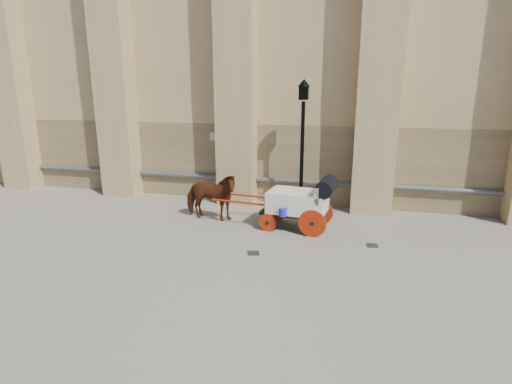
# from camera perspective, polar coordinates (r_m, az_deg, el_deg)

# --- Properties ---
(ground) EXTENTS (90.00, 90.00, 0.00)m
(ground) POSITION_cam_1_polar(r_m,az_deg,el_deg) (12.09, -3.09, -6.39)
(ground) COLOR slate
(ground) RESTS_ON ground
(horse) EXTENTS (1.99, 0.99, 1.64)m
(horse) POSITION_cam_1_polar(r_m,az_deg,el_deg) (13.41, -6.53, -0.63)
(horse) COLOR #5A2A14
(horse) RESTS_ON ground
(carriage) EXTENTS (3.99, 1.48, 1.71)m
(carriage) POSITION_cam_1_polar(r_m,az_deg,el_deg) (12.53, 6.54, -1.26)
(carriage) COLOR black
(carriage) RESTS_ON ground
(street_lamp) EXTENTS (0.43, 0.43, 4.63)m
(street_lamp) POSITION_cam_1_polar(r_m,az_deg,el_deg) (13.96, 6.63, 6.90)
(street_lamp) COLOR black
(street_lamp) RESTS_ON ground
(drain_grate_near) EXTENTS (0.41, 0.41, 0.01)m
(drain_grate_near) POSITION_cam_1_polar(r_m,az_deg,el_deg) (10.92, -0.39, -8.72)
(drain_grate_near) COLOR black
(drain_grate_near) RESTS_ON ground
(drain_grate_far) EXTENTS (0.34, 0.34, 0.01)m
(drain_grate_far) POSITION_cam_1_polar(r_m,az_deg,el_deg) (11.88, 16.27, -7.34)
(drain_grate_far) COLOR black
(drain_grate_far) RESTS_ON ground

